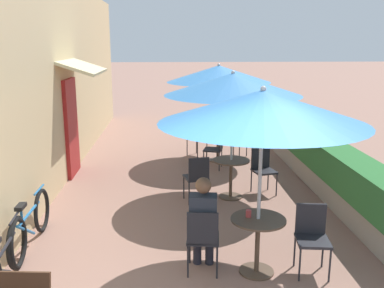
# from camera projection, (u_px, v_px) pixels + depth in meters

# --- Properties ---
(cafe_facade_wall) EXTENTS (0.98, 13.32, 4.20)m
(cafe_facade_wall) POSITION_uv_depth(u_px,v_px,m) (67.00, 77.00, 9.54)
(cafe_facade_wall) COLOR #D6B784
(cafe_facade_wall) RESTS_ON ground_plane
(planter_hedge) EXTENTS (0.60, 12.32, 1.01)m
(planter_hedge) POSITION_uv_depth(u_px,v_px,m) (296.00, 142.00, 10.22)
(planter_hedge) COLOR gray
(planter_hedge) RESTS_ON ground_plane
(patio_table_near) EXTENTS (0.69, 0.69, 0.73)m
(patio_table_near) POSITION_uv_depth(u_px,v_px,m) (258.00, 236.00, 5.33)
(patio_table_near) COLOR brown
(patio_table_near) RESTS_ON ground_plane
(patio_umbrella_near) EXTENTS (2.46, 2.46, 2.37)m
(patio_umbrella_near) POSITION_uv_depth(u_px,v_px,m) (263.00, 107.00, 4.95)
(patio_umbrella_near) COLOR #B7B7BC
(patio_umbrella_near) RESTS_ON ground_plane
(cafe_chair_near_left) EXTENTS (0.44, 0.44, 0.87)m
(cafe_chair_near_left) POSITION_uv_depth(u_px,v_px,m) (203.00, 236.00, 5.29)
(cafe_chair_near_left) COLOR #232328
(cafe_chair_near_left) RESTS_ON ground_plane
(seated_patron_near_left) EXTENTS (0.36, 0.43, 1.25)m
(seated_patron_near_left) POSITION_uv_depth(u_px,v_px,m) (203.00, 219.00, 5.36)
(seated_patron_near_left) COLOR #23232D
(seated_patron_near_left) RESTS_ON ground_plane
(cafe_chair_near_right) EXTENTS (0.44, 0.44, 0.87)m
(cafe_chair_near_right) POSITION_uv_depth(u_px,v_px,m) (312.00, 233.00, 5.36)
(cafe_chair_near_right) COLOR #232328
(cafe_chair_near_right) RESTS_ON ground_plane
(coffee_cup_near) EXTENTS (0.07, 0.07, 0.09)m
(coffee_cup_near) POSITION_uv_depth(u_px,v_px,m) (249.00, 213.00, 5.32)
(coffee_cup_near) COLOR #B73D3D
(coffee_cup_near) RESTS_ON patio_table_near
(patio_table_mid) EXTENTS (0.69, 0.69, 0.73)m
(patio_table_mid) POSITION_uv_depth(u_px,v_px,m) (231.00, 172.00, 7.96)
(patio_table_mid) COLOR brown
(patio_table_mid) RESTS_ON ground_plane
(patio_umbrella_mid) EXTENTS (2.46, 2.46, 2.37)m
(patio_umbrella_mid) POSITION_uv_depth(u_px,v_px,m) (233.00, 84.00, 7.58)
(patio_umbrella_mid) COLOR #B7B7BC
(patio_umbrella_mid) RESTS_ON ground_plane
(cafe_chair_mid_left) EXTENTS (0.48, 0.48, 0.87)m
(cafe_chair_mid_left) POSITION_uv_depth(u_px,v_px,m) (197.00, 175.00, 7.70)
(cafe_chair_mid_left) COLOR #232328
(cafe_chair_mid_left) RESTS_ON ground_plane
(cafe_chair_mid_right) EXTENTS (0.48, 0.48, 0.87)m
(cafe_chair_mid_right) POSITION_uv_depth(u_px,v_px,m) (263.00, 167.00, 8.22)
(cafe_chair_mid_right) COLOR #232328
(cafe_chair_mid_right) RESTS_ON ground_plane
(patio_table_far) EXTENTS (0.69, 0.69, 0.73)m
(patio_table_far) POSITION_uv_depth(u_px,v_px,m) (218.00, 141.00, 10.44)
(patio_table_far) COLOR brown
(patio_table_far) RESTS_ON ground_plane
(patio_umbrella_far) EXTENTS (2.46, 2.46, 2.37)m
(patio_umbrella_far) POSITION_uv_depth(u_px,v_px,m) (219.00, 74.00, 10.07)
(patio_umbrella_far) COLOR #B7B7BC
(patio_umbrella_far) RESTS_ON ground_plane
(cafe_chair_far_left) EXTENTS (0.57, 0.57, 0.87)m
(cafe_chair_far_left) POSITION_uv_depth(u_px,v_px,m) (195.00, 137.00, 10.84)
(cafe_chair_far_left) COLOR #232328
(cafe_chair_far_left) RESTS_ON ground_plane
(cafe_chair_far_right) EXTENTS (0.49, 0.49, 0.87)m
(cafe_chair_far_right) POSITION_uv_depth(u_px,v_px,m) (216.00, 147.00, 9.78)
(cafe_chair_far_right) COLOR #232328
(cafe_chair_far_right) RESTS_ON ground_plane
(cafe_chair_far_back) EXTENTS (0.49, 0.49, 0.87)m
(cafe_chair_far_back) POSITION_uv_depth(u_px,v_px,m) (242.00, 138.00, 10.71)
(cafe_chair_far_back) COLOR #232328
(cafe_chair_far_back) RESTS_ON ground_plane
(coffee_cup_far) EXTENTS (0.07, 0.07, 0.09)m
(coffee_cup_far) POSITION_uv_depth(u_px,v_px,m) (211.00, 130.00, 10.39)
(coffee_cup_far) COLOR teal
(coffee_cup_far) RESTS_ON patio_table_far
(bicycle_leaning) EXTENTS (0.21, 1.78, 0.77)m
(bicycle_leaning) POSITION_uv_depth(u_px,v_px,m) (6.00, 263.00, 4.97)
(bicycle_leaning) COLOR black
(bicycle_leaning) RESTS_ON ground_plane
(bicycle_second) EXTENTS (0.10, 1.78, 0.76)m
(bicycle_second) POSITION_uv_depth(u_px,v_px,m) (30.00, 224.00, 6.02)
(bicycle_second) COLOR black
(bicycle_second) RESTS_ON ground_plane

